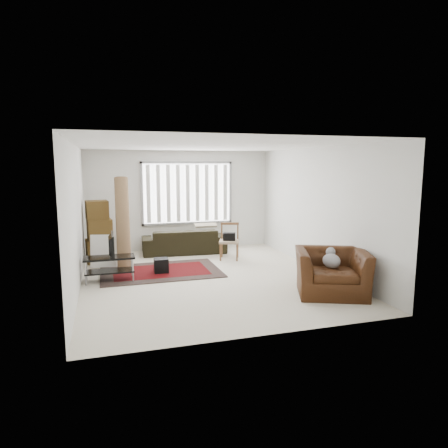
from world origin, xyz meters
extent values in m
plane|color=beige|center=(0.00, 0.00, 0.00)|extent=(6.00, 6.00, 0.00)
cube|color=white|center=(0.00, 0.00, 2.70)|extent=(5.00, 6.00, 0.02)
cube|color=silver|center=(0.00, 3.00, 1.35)|extent=(5.00, 0.02, 2.70)
cube|color=silver|center=(0.00, -3.00, 1.35)|extent=(5.00, 0.02, 2.70)
cube|color=silver|center=(-2.50, 0.00, 1.35)|extent=(0.02, 6.00, 2.70)
cube|color=silver|center=(2.50, 0.00, 1.35)|extent=(0.02, 6.00, 2.70)
cube|color=white|center=(0.20, 2.98, 1.55)|extent=(2.40, 0.01, 1.60)
cube|color=gray|center=(0.20, 2.96, 1.55)|extent=(2.52, 0.06, 1.72)
cube|color=white|center=(0.20, 2.92, 1.55)|extent=(2.40, 0.02, 1.55)
cube|color=black|center=(-0.87, 0.71, 0.01)|extent=(2.55, 1.70, 0.02)
cube|color=#4F0709|center=(-0.87, 0.71, 0.02)|extent=(2.02, 1.17, 0.00)
cube|color=black|center=(-1.95, 0.33, 0.48)|extent=(0.99, 0.45, 0.04)
cube|color=black|center=(-1.95, 0.33, 0.20)|extent=(0.95, 0.42, 0.03)
cylinder|color=#B2B2B7|center=(-2.40, 0.14, 0.25)|extent=(0.03, 0.03, 0.50)
cylinder|color=#B2B2B7|center=(-1.50, 0.14, 0.25)|extent=(0.03, 0.03, 0.50)
cylinder|color=#B2B2B7|center=(-2.40, 0.52, 0.25)|extent=(0.03, 0.03, 0.50)
cylinder|color=#B2B2B7|center=(-1.50, 0.52, 0.25)|extent=(0.03, 0.03, 0.50)
imported|color=black|center=(-1.95, 0.33, 0.73)|extent=(0.10, 0.81, 0.46)
cube|color=black|center=(-0.88, 0.61, 0.17)|extent=(0.31, 0.31, 0.30)
cube|color=brown|center=(-2.15, 2.06, 0.27)|extent=(0.67, 0.62, 0.55)
cube|color=brown|center=(-2.13, 2.03, 0.79)|extent=(0.61, 0.56, 0.49)
cube|color=brown|center=(-2.17, 2.08, 1.26)|extent=(0.55, 0.55, 0.44)
cube|color=silver|center=(-2.05, 1.48, 0.38)|extent=(0.62, 0.33, 0.75)
cylinder|color=brown|center=(-1.62, 1.34, 1.03)|extent=(0.33, 0.79, 2.06)
imported|color=black|center=(-0.01, 2.45, 0.42)|extent=(2.23, 1.08, 0.84)
cube|color=#877158|center=(0.92, 1.42, 0.45)|extent=(0.62, 0.62, 0.05)
cylinder|color=brown|center=(0.66, 1.30, 0.22)|extent=(0.04, 0.04, 0.45)
cylinder|color=brown|center=(1.03, 1.16, 0.22)|extent=(0.04, 0.04, 0.45)
cylinder|color=brown|center=(0.80, 1.68, 0.22)|extent=(0.04, 0.04, 0.45)
cylinder|color=brown|center=(1.18, 1.53, 0.22)|extent=(0.04, 0.04, 0.45)
cube|color=brown|center=(0.99, 1.61, 0.86)|extent=(0.44, 0.20, 0.06)
cube|color=brown|center=(0.80, 1.69, 0.67)|extent=(0.05, 0.05, 0.45)
cube|color=brown|center=(1.18, 1.54, 0.67)|extent=(0.05, 0.05, 0.45)
cube|color=black|center=(0.92, 1.42, 0.57)|extent=(0.34, 0.27, 0.19)
imported|color=#3B1D0C|center=(1.88, -1.68, 0.46)|extent=(1.56, 1.47, 0.92)
ellipsoid|color=#59595B|center=(1.88, -1.68, 0.60)|extent=(0.36, 0.40, 0.23)
sphere|color=#59595B|center=(1.94, -1.52, 0.74)|extent=(0.17, 0.17, 0.17)
camera|label=1|loc=(-1.98, -7.80, 2.31)|focal=32.00mm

